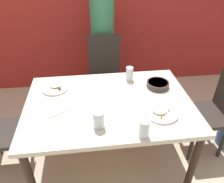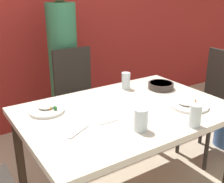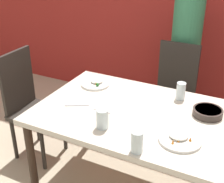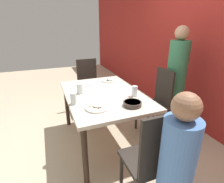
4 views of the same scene
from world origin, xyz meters
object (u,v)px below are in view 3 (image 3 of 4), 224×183
object	(u,v)px
person_adult	(184,62)
glass_water_tall	(181,91)
chair_adult_spot	(173,94)
plate_rice_adult	(96,83)
bowl_curry	(208,112)

from	to	relation	value
person_adult	glass_water_tall	xyz separation A→B (m)	(0.19, -0.80, 0.07)
person_adult	glass_water_tall	world-z (taller)	person_adult
chair_adult_spot	person_adult	distance (m)	0.38
glass_water_tall	plate_rice_adult	bearing A→B (deg)	-173.73
plate_rice_adult	glass_water_tall	xyz separation A→B (m)	(0.71, 0.08, 0.05)
plate_rice_adult	glass_water_tall	bearing A→B (deg)	6.27
chair_adult_spot	plate_rice_adult	world-z (taller)	chair_adult_spot
bowl_curry	glass_water_tall	size ratio (longest dim) A/B	1.53
person_adult	bowl_curry	size ratio (longest dim) A/B	7.72
bowl_curry	plate_rice_adult	world-z (taller)	bowl_curry
person_adult	plate_rice_adult	size ratio (longest dim) A/B	6.74
person_adult	glass_water_tall	distance (m)	0.83
person_adult	glass_water_tall	size ratio (longest dim) A/B	11.81
chair_adult_spot	bowl_curry	xyz separation A→B (m)	(0.43, -0.65, 0.25)
chair_adult_spot	glass_water_tall	distance (m)	0.61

